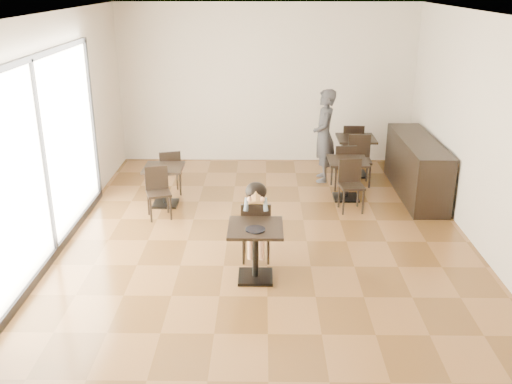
{
  "coord_description": "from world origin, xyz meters",
  "views": [
    {
      "loc": [
        -0.06,
        -7.6,
        3.64
      ],
      "look_at": [
        -0.15,
        -0.61,
        1.0
      ],
      "focal_mm": 40.0,
      "sensor_mm": 36.0,
      "label": 1
    }
  ],
  "objects_px": {
    "chair_mid_b": "(352,187)",
    "chair_back_a": "(352,146)",
    "adult_patron": "(324,136)",
    "cafe_table_left": "(165,186)",
    "child_chair": "(256,230)",
    "chair_left_b": "(159,194)",
    "cafe_table_mid": "(347,180)",
    "chair_mid_a": "(343,166)",
    "child": "(256,222)",
    "cafe_table_back": "(355,156)",
    "child_table": "(255,253)",
    "chair_back_b": "(360,161)",
    "chair_left_a": "(169,172)"
  },
  "relations": [
    {
      "from": "chair_mid_b",
      "to": "chair_back_a",
      "type": "height_order",
      "value": "chair_back_a"
    },
    {
      "from": "adult_patron",
      "to": "chair_back_a",
      "type": "xyz_separation_m",
      "value": [
        0.65,
        0.77,
        -0.41
      ]
    },
    {
      "from": "cafe_table_left",
      "to": "child_chair",
      "type": "bearing_deg",
      "value": -51.45
    },
    {
      "from": "adult_patron",
      "to": "chair_left_b",
      "type": "height_order",
      "value": "adult_patron"
    },
    {
      "from": "cafe_table_mid",
      "to": "chair_back_a",
      "type": "relative_size",
      "value": 0.77
    },
    {
      "from": "child_chair",
      "to": "chair_mid_a",
      "type": "xyz_separation_m",
      "value": [
        1.55,
        2.85,
        -0.01
      ]
    },
    {
      "from": "child",
      "to": "chair_back_a",
      "type": "relative_size",
      "value": 1.2
    },
    {
      "from": "cafe_table_mid",
      "to": "chair_back_a",
      "type": "xyz_separation_m",
      "value": [
        0.33,
        1.76,
        0.1
      ]
    },
    {
      "from": "child",
      "to": "cafe_table_mid",
      "type": "height_order",
      "value": "child"
    },
    {
      "from": "cafe_table_back",
      "to": "chair_mid_a",
      "type": "bearing_deg",
      "value": -114.33
    },
    {
      "from": "chair_mid_a",
      "to": "chair_back_a",
      "type": "xyz_separation_m",
      "value": [
        0.33,
        1.21,
        0.03
      ]
    },
    {
      "from": "cafe_table_mid",
      "to": "chair_mid_a",
      "type": "height_order",
      "value": "chair_mid_a"
    },
    {
      "from": "chair_mid_b",
      "to": "child",
      "type": "bearing_deg",
      "value": -137.49
    },
    {
      "from": "cafe_table_back",
      "to": "child_chair",
      "type": "bearing_deg",
      "value": -117.65
    },
    {
      "from": "adult_patron",
      "to": "chair_mid_b",
      "type": "distance_m",
      "value": 1.63
    },
    {
      "from": "cafe_table_mid",
      "to": "chair_mid_a",
      "type": "bearing_deg",
      "value": 90.0
    },
    {
      "from": "child_table",
      "to": "cafe_table_mid",
      "type": "bearing_deg",
      "value": 61.52
    },
    {
      "from": "adult_patron",
      "to": "chair_back_b",
      "type": "xyz_separation_m",
      "value": [
        0.65,
        -0.25,
        -0.41
      ]
    },
    {
      "from": "cafe_table_mid",
      "to": "chair_left_a",
      "type": "height_order",
      "value": "chair_left_a"
    },
    {
      "from": "chair_mid_a",
      "to": "chair_back_a",
      "type": "relative_size",
      "value": 0.93
    },
    {
      "from": "child",
      "to": "chair_back_a",
      "type": "height_order",
      "value": "child"
    },
    {
      "from": "chair_mid_b",
      "to": "chair_back_a",
      "type": "bearing_deg",
      "value": 75.79
    },
    {
      "from": "chair_mid_a",
      "to": "chair_mid_b",
      "type": "distance_m",
      "value": 1.1
    },
    {
      "from": "cafe_table_left",
      "to": "chair_left_b",
      "type": "height_order",
      "value": "chair_left_b"
    },
    {
      "from": "chair_mid_a",
      "to": "chair_mid_b",
      "type": "relative_size",
      "value": 1.0
    },
    {
      "from": "cafe_table_left",
      "to": "chair_left_a",
      "type": "bearing_deg",
      "value": 90.0
    },
    {
      "from": "chair_left_b",
      "to": "chair_back_b",
      "type": "height_order",
      "value": "chair_back_b"
    },
    {
      "from": "cafe_table_mid",
      "to": "chair_mid_a",
      "type": "distance_m",
      "value": 0.55
    },
    {
      "from": "child_table",
      "to": "chair_mid_b",
      "type": "bearing_deg",
      "value": 56.09
    },
    {
      "from": "cafe_table_mid",
      "to": "cafe_table_left",
      "type": "height_order",
      "value": "cafe_table_mid"
    },
    {
      "from": "adult_patron",
      "to": "cafe_table_back",
      "type": "xyz_separation_m",
      "value": [
        0.65,
        0.3,
        -0.49
      ]
    },
    {
      "from": "child_chair",
      "to": "cafe_table_left",
      "type": "height_order",
      "value": "child_chair"
    },
    {
      "from": "adult_patron",
      "to": "chair_mid_a",
      "type": "xyz_separation_m",
      "value": [
        0.32,
        -0.43,
        -0.45
      ]
    },
    {
      "from": "chair_back_b",
      "to": "chair_mid_a",
      "type": "bearing_deg",
      "value": -149.24
    },
    {
      "from": "chair_left_b",
      "to": "adult_patron",
      "type": "bearing_deg",
      "value": 15.8
    },
    {
      "from": "child_table",
      "to": "chair_left_b",
      "type": "xyz_separation_m",
      "value": [
        -1.57,
        1.97,
        0.05
      ]
    },
    {
      "from": "cafe_table_mid",
      "to": "chair_left_b",
      "type": "height_order",
      "value": "chair_left_b"
    },
    {
      "from": "chair_left_a",
      "to": "chair_back_a",
      "type": "height_order",
      "value": "chair_back_a"
    },
    {
      "from": "adult_patron",
      "to": "chair_back_a",
      "type": "relative_size",
      "value": 1.9
    },
    {
      "from": "child_table",
      "to": "chair_left_b",
      "type": "height_order",
      "value": "chair_left_b"
    },
    {
      "from": "child_chair",
      "to": "cafe_table_left",
      "type": "xyz_separation_m",
      "value": [
        -1.57,
        1.97,
        -0.1
      ]
    },
    {
      "from": "cafe_table_mid",
      "to": "chair_mid_a",
      "type": "xyz_separation_m",
      "value": [
        0.0,
        0.55,
        0.07
      ]
    },
    {
      "from": "chair_left_b",
      "to": "chair_back_a",
      "type": "relative_size",
      "value": 0.9
    },
    {
      "from": "adult_patron",
      "to": "chair_back_a",
      "type": "distance_m",
      "value": 1.09
    },
    {
      "from": "child_table",
      "to": "cafe_table_mid",
      "type": "xyz_separation_m",
      "value": [
        1.55,
        2.85,
        -0.01
      ]
    },
    {
      "from": "cafe_table_left",
      "to": "chair_left_b",
      "type": "distance_m",
      "value": 0.55
    },
    {
      "from": "cafe_table_back",
      "to": "chair_back_b",
      "type": "height_order",
      "value": "chair_back_b"
    },
    {
      "from": "cafe_table_mid",
      "to": "chair_mid_b",
      "type": "relative_size",
      "value": 0.83
    },
    {
      "from": "chair_left_b",
      "to": "chair_back_a",
      "type": "xyz_separation_m",
      "value": [
        3.45,
        2.64,
        0.05
      ]
    },
    {
      "from": "chair_mid_a",
      "to": "cafe_table_left",
      "type": "bearing_deg",
      "value": 9.7
    }
  ]
}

